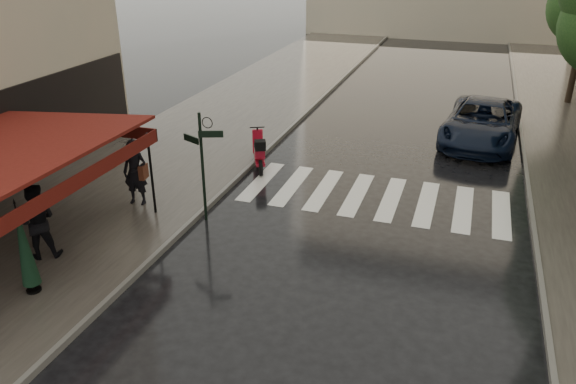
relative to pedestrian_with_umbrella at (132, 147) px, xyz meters
The scene contains 11 objects.
ground 5.00m from the pedestrian_with_umbrella, 42.42° to the right, with size 120.00×120.00×0.00m, color black.
sidewalk_near 9.10m from the pedestrian_with_umbrella, 96.86° to the left, with size 6.00×60.00×0.12m, color #38332D.
curb_near 9.25m from the pedestrian_with_umbrella, 77.39° to the left, with size 0.12×60.00×0.16m, color #595651.
curb_far 14.15m from the pedestrian_with_umbrella, 39.16° to the left, with size 0.12×60.00×0.16m, color #595651.
crosswalk 7.26m from the pedestrian_with_umbrella, 24.07° to the left, with size 7.85×3.20×0.01m.
signpost 2.24m from the pedestrian_with_umbrella, ahead, with size 1.17×0.29×3.10m.
pedestrian_with_umbrella is the anchor object (origin of this frame).
pedestrian_terrace 3.48m from the pedestrian_with_umbrella, 99.82° to the right, with size 0.92×0.72×1.89m, color black.
scooter 4.67m from the pedestrian_with_umbrella, 59.61° to the left, with size 1.03×1.77×1.26m.
parked_car 13.07m from the pedestrian_with_umbrella, 44.29° to the left, with size 2.61×5.67×1.58m, color black.
parasol_front 4.68m from the pedestrian_with_umbrella, 86.86° to the right, with size 0.39×0.39×2.19m.
Camera 1 is at (5.41, -9.50, 7.25)m, focal length 35.00 mm.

